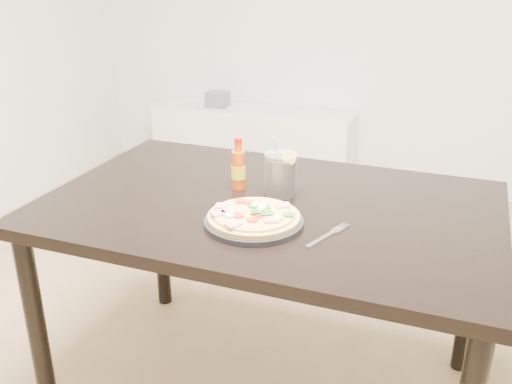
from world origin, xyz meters
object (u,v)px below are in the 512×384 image
(pizza, at_px, (254,216))
(media_console, at_px, (252,144))
(cola_cup, at_px, (281,175))
(plate, at_px, (254,222))
(dining_table, at_px, (269,226))
(fork, at_px, (329,235))
(hot_sauce_bottle, at_px, (238,169))

(pizza, bearing_deg, media_console, 111.30)
(cola_cup, distance_m, media_console, 2.20)
(plate, xyz_separation_m, pizza, (-0.00, 0.00, 0.02))
(dining_table, xyz_separation_m, fork, (0.23, -0.16, 0.09))
(cola_cup, distance_m, fork, 0.33)
(hot_sauce_bottle, xyz_separation_m, fork, (0.37, -0.23, -0.07))
(plate, relative_size, hot_sauce_bottle, 1.64)
(cola_cup, bearing_deg, plate, -89.59)
(plate, bearing_deg, media_console, 111.31)
(pizza, bearing_deg, dining_table, 94.00)
(pizza, bearing_deg, hot_sauce_bottle, 121.20)
(plate, relative_size, cola_cup, 1.46)
(dining_table, xyz_separation_m, hot_sauce_bottle, (-0.13, 0.07, 0.15))
(plate, relative_size, fork, 1.57)
(pizza, xyz_separation_m, cola_cup, (-0.00, 0.24, 0.04))
(pizza, relative_size, cola_cup, 1.36)
(cola_cup, xyz_separation_m, fork, (0.22, -0.23, -0.06))
(hot_sauce_bottle, bearing_deg, plate, -58.74)
(fork, bearing_deg, hot_sauce_bottle, 168.48)
(hot_sauce_bottle, height_order, cola_cup, cola_cup)
(cola_cup, relative_size, media_console, 0.14)
(hot_sauce_bottle, distance_m, fork, 0.44)
(cola_cup, bearing_deg, fork, -46.72)
(media_console, bearing_deg, cola_cup, -66.35)
(plate, bearing_deg, dining_table, 94.11)
(plate, bearing_deg, hot_sauce_bottle, 121.26)
(hot_sauce_bottle, bearing_deg, pizza, -58.80)
(pizza, distance_m, hot_sauce_bottle, 0.29)
(dining_table, distance_m, fork, 0.30)
(cola_cup, xyz_separation_m, media_console, (-0.85, 1.95, -0.57))
(dining_table, height_order, fork, fork)
(dining_table, relative_size, hot_sauce_bottle, 8.07)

